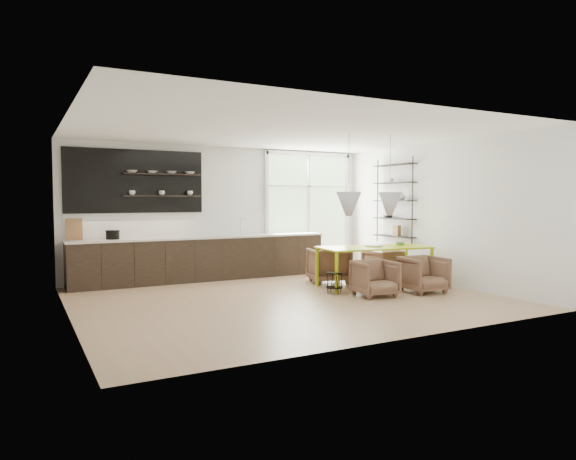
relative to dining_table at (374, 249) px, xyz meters
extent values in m
cube|color=tan|center=(-2.10, -0.27, -0.75)|extent=(7.00, 6.00, 0.01)
cube|color=white|center=(-2.10, 2.73, 0.71)|extent=(7.00, 0.02, 2.90)
cube|color=white|center=(-5.60, -0.27, 0.71)|extent=(0.02, 6.00, 2.90)
cube|color=white|center=(1.40, -0.27, 0.71)|extent=(0.02, 6.00, 2.90)
cube|color=white|center=(-2.10, -0.27, 2.16)|extent=(7.00, 6.00, 0.01)
cube|color=#B2D1A5|center=(0.05, 2.70, 0.71)|extent=(2.20, 0.02, 2.70)
cube|color=white|center=(0.05, 2.67, 0.71)|extent=(2.30, 0.08, 2.80)
cone|color=silver|center=(-1.15, -0.77, 0.91)|extent=(0.44, 0.44, 0.42)
cone|color=silver|center=(-0.25, -0.77, 0.91)|extent=(0.44, 0.44, 0.42)
cylinder|color=black|center=(-1.15, -0.77, 1.71)|extent=(0.01, 0.01, 0.89)
cylinder|color=black|center=(-0.25, -0.77, 1.71)|extent=(0.01, 0.01, 0.89)
cube|color=black|center=(-2.70, 2.40, -0.29)|extent=(5.50, 0.65, 0.90)
cube|color=silver|center=(-2.70, 2.40, 0.18)|extent=(5.54, 0.69, 0.04)
cube|color=white|center=(-2.70, 2.72, 0.46)|extent=(5.50, 0.02, 0.55)
cube|color=black|center=(-4.05, 2.69, 1.36)|extent=(2.80, 0.06, 1.30)
cube|color=black|center=(-3.55, 2.55, 1.51)|extent=(1.60, 0.28, 0.03)
cube|color=black|center=(-3.55, 2.55, 1.06)|extent=(1.60, 0.28, 0.03)
cube|color=#94673F|center=(-5.25, 2.63, 0.41)|extent=(0.30, 0.10, 0.42)
cylinder|color=silver|center=(-1.80, 2.50, 0.38)|extent=(0.02, 0.02, 0.40)
imported|color=white|center=(-4.15, 2.55, 1.55)|extent=(0.22, 0.22, 0.05)
imported|color=white|center=(-3.75, 2.55, 1.55)|extent=(0.22, 0.22, 0.05)
imported|color=white|center=(-3.35, 2.55, 1.55)|extent=(0.22, 0.22, 0.05)
imported|color=white|center=(-2.95, 2.55, 1.55)|extent=(0.22, 0.22, 0.05)
imported|color=white|center=(-4.15, 2.55, 1.12)|extent=(0.12, 0.12, 0.10)
imported|color=white|center=(-3.55, 2.55, 1.12)|extent=(0.12, 0.12, 0.10)
imported|color=white|center=(-2.95, 2.55, 1.12)|extent=(0.12, 0.12, 0.10)
cylinder|color=black|center=(-4.56, 2.45, 0.28)|extent=(0.26, 0.26, 0.16)
cube|color=black|center=(1.26, 0.33, 0.96)|extent=(0.02, 0.02, 1.90)
cube|color=black|center=(1.26, 1.53, 0.96)|extent=(0.02, 0.02, 1.90)
cube|color=black|center=(1.26, 0.93, 0.16)|extent=(0.26, 1.20, 0.02)
cube|color=black|center=(1.26, 0.93, 0.56)|extent=(0.26, 1.20, 0.02)
cube|color=black|center=(1.26, 0.93, 0.96)|extent=(0.26, 1.20, 0.02)
cube|color=black|center=(1.26, 0.93, 1.36)|extent=(0.26, 1.20, 0.03)
cube|color=black|center=(1.26, 0.93, 1.76)|extent=(0.26, 1.20, 0.03)
imported|color=white|center=(1.26, 0.68, 1.07)|extent=(0.18, 0.18, 0.19)
imported|color=#333338|center=(1.26, 1.13, 0.60)|extent=(0.22, 0.22, 0.05)
imported|color=white|center=(1.26, 1.03, 1.42)|extent=(0.10, 0.10, 0.09)
cube|color=#94673F|center=(1.26, 0.83, 0.29)|extent=(0.10, 0.18, 0.24)
cube|color=#AFC60F|center=(0.00, 0.00, 0.04)|extent=(2.29, 1.25, 0.03)
cube|color=#AFC60F|center=(-1.09, -0.31, -0.36)|extent=(0.05, 0.05, 0.76)
cube|color=#AFC60F|center=(-0.98, 0.57, -0.36)|extent=(0.05, 0.05, 0.76)
cube|color=#AFC60F|center=(0.98, -0.57, -0.36)|extent=(0.05, 0.05, 0.76)
cube|color=#AFC60F|center=(1.09, 0.31, -0.36)|extent=(0.05, 0.05, 0.76)
imported|color=brown|center=(-0.53, 0.84, -0.38)|extent=(0.95, 0.97, 0.73)
imported|color=brown|center=(0.80, 0.74, -0.42)|extent=(0.75, 0.77, 0.64)
imported|color=brown|center=(-0.61, -0.82, -0.42)|extent=(0.77, 0.78, 0.64)
imported|color=brown|center=(0.42, -0.94, -0.40)|extent=(0.77, 0.79, 0.67)
cylinder|color=black|center=(-1.10, -0.25, -0.36)|extent=(0.29, 0.29, 0.02)
cylinder|color=black|center=(-1.10, -0.25, -0.63)|extent=(0.31, 0.31, 0.01)
cylinder|color=black|center=(-0.96, -0.28, -0.55)|extent=(0.01, 0.01, 0.38)
cylinder|color=black|center=(-1.07, -0.12, -0.55)|extent=(0.01, 0.01, 0.38)
cylinder|color=black|center=(-1.23, -0.22, -0.55)|extent=(0.01, 0.01, 0.38)
cylinder|color=black|center=(-1.13, -0.39, -0.55)|extent=(0.01, 0.01, 0.38)
imported|color=white|center=(-0.11, 0.02, 0.07)|extent=(0.24, 0.31, 0.03)
imported|color=#4A7F4A|center=(0.67, 0.02, 0.08)|extent=(0.20, 0.20, 0.06)
camera|label=1|loc=(-6.24, -8.12, 0.99)|focal=32.00mm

